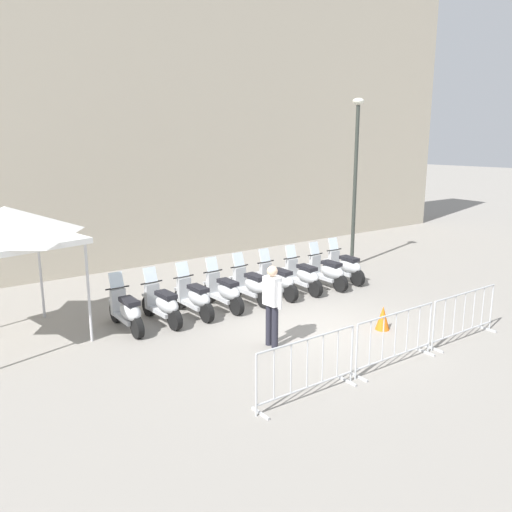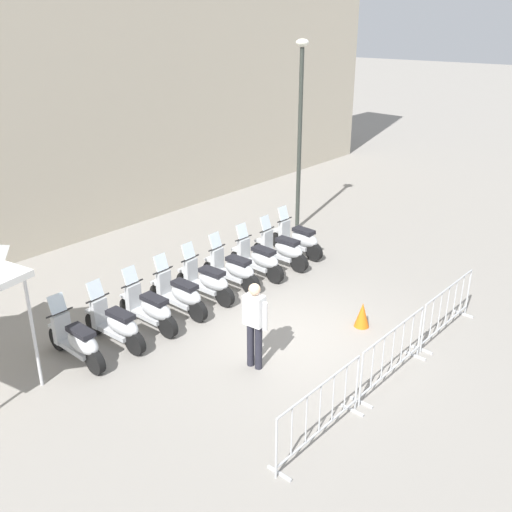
{
  "view_description": "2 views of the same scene",
  "coord_description": "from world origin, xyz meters",
  "px_view_note": "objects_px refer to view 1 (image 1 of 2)",
  "views": [
    {
      "loc": [
        -9.21,
        -6.88,
        4.39
      ],
      "look_at": [
        0.7,
        2.51,
        1.21
      ],
      "focal_mm": 37.73,
      "sensor_mm": 36.0,
      "label": 1
    },
    {
      "loc": [
        -9.49,
        -4.73,
        6.37
      ],
      "look_at": [
        1.2,
        1.59,
        1.0
      ],
      "focal_mm": 41.85,
      "sensor_mm": 36.0,
      "label": 2
    }
  ],
  "objects_px": {
    "motorcycle_3": "(224,292)",
    "motorcycle_6": "(303,276)",
    "motorcycle_0": "(127,311)",
    "barrier_segment_0": "(307,369)",
    "traffic_cone": "(383,318)",
    "motorcycle_8": "(345,267)",
    "barrier_segment_2": "(464,316)",
    "motorcycle_1": "(163,305)",
    "motorcycle_5": "(277,281)",
    "motorcycle_7": "(327,272)",
    "barrier_segment_1": "(395,339)",
    "motorcycle_4": "(251,286)",
    "officer_near_row_end": "(272,301)",
    "motorcycle_2": "(195,298)",
    "canopy_tent": "(6,226)",
    "street_lamp": "(356,166)"
  },
  "relations": [
    {
      "from": "motorcycle_0",
      "to": "motorcycle_8",
      "type": "distance_m",
      "value": 6.85
    },
    {
      "from": "motorcycle_1",
      "to": "motorcycle_3",
      "type": "height_order",
      "value": "same"
    },
    {
      "from": "barrier_segment_0",
      "to": "motorcycle_7",
      "type": "bearing_deg",
      "value": 33.21
    },
    {
      "from": "motorcycle_2",
      "to": "officer_near_row_end",
      "type": "height_order",
      "value": "officer_near_row_end"
    },
    {
      "from": "motorcycle_7",
      "to": "barrier_segment_0",
      "type": "xyz_separation_m",
      "value": [
        -5.57,
        -3.64,
        0.07
      ]
    },
    {
      "from": "motorcycle_0",
      "to": "motorcycle_8",
      "type": "height_order",
      "value": "same"
    },
    {
      "from": "motorcycle_6",
      "to": "motorcycle_7",
      "type": "height_order",
      "value": "same"
    },
    {
      "from": "barrier_segment_1",
      "to": "traffic_cone",
      "type": "xyz_separation_m",
      "value": [
        1.52,
        1.15,
        -0.25
      ]
    },
    {
      "from": "motorcycle_2",
      "to": "motorcycle_4",
      "type": "height_order",
      "value": "same"
    },
    {
      "from": "motorcycle_3",
      "to": "motorcycle_8",
      "type": "distance_m",
      "value": 4.28
    },
    {
      "from": "barrier_segment_0",
      "to": "barrier_segment_2",
      "type": "relative_size",
      "value": 1.0
    },
    {
      "from": "motorcycle_0",
      "to": "officer_near_row_end",
      "type": "relative_size",
      "value": 0.99
    },
    {
      "from": "barrier_segment_0",
      "to": "officer_near_row_end",
      "type": "relative_size",
      "value": 1.21
    },
    {
      "from": "motorcycle_0",
      "to": "motorcycle_6",
      "type": "height_order",
      "value": "same"
    },
    {
      "from": "motorcycle_2",
      "to": "motorcycle_6",
      "type": "height_order",
      "value": "same"
    },
    {
      "from": "motorcycle_4",
      "to": "officer_near_row_end",
      "type": "xyz_separation_m",
      "value": [
        -1.81,
        -2.34,
        0.53
      ]
    },
    {
      "from": "motorcycle_3",
      "to": "barrier_segment_2",
      "type": "relative_size",
      "value": 0.82
    },
    {
      "from": "officer_near_row_end",
      "to": "motorcycle_3",
      "type": "bearing_deg",
      "value": 68.74
    },
    {
      "from": "barrier_segment_1",
      "to": "officer_near_row_end",
      "type": "xyz_separation_m",
      "value": [
        -0.92,
        2.33,
        0.46
      ]
    },
    {
      "from": "motorcycle_1",
      "to": "motorcycle_8",
      "type": "distance_m",
      "value": 5.99
    },
    {
      "from": "motorcycle_5",
      "to": "motorcycle_7",
      "type": "height_order",
      "value": "same"
    },
    {
      "from": "motorcycle_0",
      "to": "barrier_segment_1",
      "type": "distance_m",
      "value": 5.83
    },
    {
      "from": "barrier_segment_0",
      "to": "canopy_tent",
      "type": "xyz_separation_m",
      "value": [
        -2.29,
        6.0,
        1.99
      ]
    },
    {
      "from": "motorcycle_2",
      "to": "motorcycle_3",
      "type": "height_order",
      "value": "same"
    },
    {
      "from": "motorcycle_0",
      "to": "motorcycle_2",
      "type": "relative_size",
      "value": 1.0
    },
    {
      "from": "motorcycle_2",
      "to": "motorcycle_3",
      "type": "relative_size",
      "value": 1.0
    },
    {
      "from": "motorcycle_5",
      "to": "barrier_segment_1",
      "type": "height_order",
      "value": "motorcycle_5"
    },
    {
      "from": "officer_near_row_end",
      "to": "traffic_cone",
      "type": "relative_size",
      "value": 3.15
    },
    {
      "from": "street_lamp",
      "to": "motorcycle_1",
      "type": "bearing_deg",
      "value": 179.35
    },
    {
      "from": "motorcycle_0",
      "to": "motorcycle_1",
      "type": "xyz_separation_m",
      "value": [
        0.84,
        -0.2,
        0.0
      ]
    },
    {
      "from": "motorcycle_2",
      "to": "barrier_segment_2",
      "type": "bearing_deg",
      "value": -60.8
    },
    {
      "from": "motorcycle_1",
      "to": "motorcycle_8",
      "type": "height_order",
      "value": "same"
    },
    {
      "from": "motorcycle_3",
      "to": "motorcycle_6",
      "type": "distance_m",
      "value": 2.57
    },
    {
      "from": "motorcycle_0",
      "to": "motorcycle_4",
      "type": "height_order",
      "value": "same"
    },
    {
      "from": "traffic_cone",
      "to": "motorcycle_6",
      "type": "bearing_deg",
      "value": 71.72
    },
    {
      "from": "motorcycle_3",
      "to": "motorcycle_4",
      "type": "bearing_deg",
      "value": -8.27
    },
    {
      "from": "motorcycle_6",
      "to": "barrier_segment_1",
      "type": "distance_m",
      "value": 4.98
    },
    {
      "from": "motorcycle_7",
      "to": "motorcycle_4",
      "type": "bearing_deg",
      "value": 166.38
    },
    {
      "from": "barrier_segment_0",
      "to": "traffic_cone",
      "type": "bearing_deg",
      "value": 11.21
    },
    {
      "from": "motorcycle_6",
      "to": "motorcycle_7",
      "type": "xyz_separation_m",
      "value": [
        0.83,
        -0.22,
        0.0
      ]
    },
    {
      "from": "motorcycle_6",
      "to": "officer_near_row_end",
      "type": "distance_m",
      "value": 4.02
    },
    {
      "from": "motorcycle_6",
      "to": "traffic_cone",
      "type": "distance_m",
      "value": 3.3
    },
    {
      "from": "motorcycle_3",
      "to": "motorcycle_6",
      "type": "xyz_separation_m",
      "value": [
        2.52,
        -0.51,
        0.0
      ]
    },
    {
      "from": "motorcycle_8",
      "to": "barrier_segment_2",
      "type": "bearing_deg",
      "value": -115.02
    },
    {
      "from": "motorcycle_2",
      "to": "barrier_segment_1",
      "type": "relative_size",
      "value": 0.82
    },
    {
      "from": "motorcycle_1",
      "to": "motorcycle_0",
      "type": "bearing_deg",
      "value": 166.77
    },
    {
      "from": "canopy_tent",
      "to": "traffic_cone",
      "type": "relative_size",
      "value": 5.29
    },
    {
      "from": "barrier_segment_0",
      "to": "barrier_segment_1",
      "type": "bearing_deg",
      "value": -10.77
    },
    {
      "from": "motorcycle_0",
      "to": "motorcycle_3",
      "type": "xyz_separation_m",
      "value": [
        2.53,
        -0.48,
        0.0
      ]
    },
    {
      "from": "motorcycle_3",
      "to": "barrier_segment_1",
      "type": "xyz_separation_m",
      "value": [
        -0.04,
        -4.79,
        0.07
      ]
    }
  ]
}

